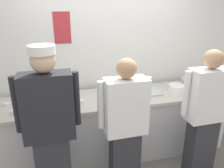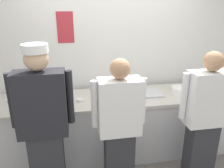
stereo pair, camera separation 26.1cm
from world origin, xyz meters
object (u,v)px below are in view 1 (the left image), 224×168
at_px(ramekin_red_sauce, 7,104).
at_px(ramekin_yellow_sauce, 81,101).
at_px(ramekin_orange_sauce, 14,112).
at_px(deli_cup, 28,96).
at_px(chef_far_right, 205,114).
at_px(plate_stack_front, 177,88).
at_px(sheet_tray, 142,92).
at_px(chef_near_left, 50,127).
at_px(chef_center, 125,126).
at_px(squeeze_bottle_primary, 51,98).
at_px(mixing_bowl_steel, 191,83).

distance_m(ramekin_red_sauce, ramekin_yellow_sauce, 0.91).
relative_size(ramekin_orange_sauce, deli_cup, 0.83).
height_order(chef_far_right, ramekin_red_sauce, chef_far_right).
bearing_deg(plate_stack_front, sheet_tray, 172.81).
bearing_deg(chef_near_left, deli_cup, 107.26).
bearing_deg(chef_far_right, chef_center, 179.21).
xyz_separation_m(squeeze_bottle_primary, ramekin_yellow_sauce, (0.37, 0.00, -0.08)).
bearing_deg(ramekin_yellow_sauce, chef_center, -57.62).
bearing_deg(ramekin_red_sauce, squeeze_bottle_primary, -16.29).
bearing_deg(ramekin_orange_sauce, chef_far_right, -13.70).
distance_m(sheet_tray, ramekin_red_sauce, 1.78).
xyz_separation_m(plate_stack_front, mixing_bowl_steel, (0.31, 0.10, 0.02)).
xyz_separation_m(chef_near_left, ramekin_red_sauce, (-0.51, 0.76, -0.02)).
height_order(squeeze_bottle_primary, deli_cup, squeeze_bottle_primary).
bearing_deg(chef_far_right, chef_near_left, 179.16).
height_order(ramekin_orange_sauce, deli_cup, deli_cup).
relative_size(chef_center, plate_stack_front, 6.55).
height_order(mixing_bowl_steel, ramekin_yellow_sauce, mixing_bowl_steel).
xyz_separation_m(sheet_tray, deli_cup, (-1.54, 0.18, 0.04)).
distance_m(plate_stack_front, ramekin_yellow_sauce, 1.40).
bearing_deg(chef_near_left, plate_stack_front, 19.56).
xyz_separation_m(chef_center, squeeze_bottle_primary, (-0.76, 0.62, 0.16)).
relative_size(squeeze_bottle_primary, ramekin_orange_sauce, 2.42).
height_order(chef_far_right, plate_stack_front, chef_far_right).
bearing_deg(mixing_bowl_steel, chef_center, -150.24).
distance_m(chef_far_right, squeeze_bottle_primary, 1.87).
relative_size(ramekin_red_sauce, ramekin_orange_sauce, 0.98).
bearing_deg(sheet_tray, chef_near_left, -151.07).
height_order(chef_near_left, mixing_bowl_steel, chef_near_left).
relative_size(plate_stack_front, deli_cup, 2.29).
bearing_deg(ramekin_red_sauce, ramekin_yellow_sauce, -9.77).
relative_size(mixing_bowl_steel, deli_cup, 2.88).
distance_m(chef_near_left, chef_center, 0.79).
distance_m(squeeze_bottle_primary, ramekin_red_sauce, 0.56).
height_order(plate_stack_front, squeeze_bottle_primary, squeeze_bottle_primary).
bearing_deg(plate_stack_front, deli_cup, 173.10).
bearing_deg(sheet_tray, chef_far_right, -54.91).
height_order(chef_center, plate_stack_front, chef_center).
height_order(plate_stack_front, mixing_bowl_steel, mixing_bowl_steel).
distance_m(ramekin_orange_sauce, ramekin_yellow_sauce, 0.78).
distance_m(chef_center, sheet_tray, 0.86).
distance_m(chef_center, chef_far_right, 0.99).
bearing_deg(squeeze_bottle_primary, ramekin_orange_sauce, -165.59).
relative_size(plate_stack_front, ramekin_yellow_sauce, 2.94).
xyz_separation_m(mixing_bowl_steel, squeeze_bottle_primary, (-2.07, -0.13, 0.03)).
bearing_deg(ramekin_red_sauce, deli_cup, 26.27).
distance_m(sheet_tray, ramekin_orange_sauce, 1.66).
distance_m(plate_stack_front, mixing_bowl_steel, 0.33).
xyz_separation_m(chef_far_right, mixing_bowl_steel, (0.32, 0.76, 0.10)).
height_order(chef_far_right, deli_cup, chef_far_right).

